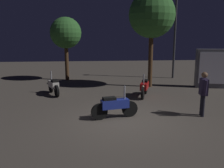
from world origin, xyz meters
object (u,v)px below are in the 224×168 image
at_px(motorcycle_blue_foreground, 115,106).
at_px(streetlamp_near, 175,24).
at_px(person_rider_beside, 203,90).
at_px(kiosk_billboard, 211,68).
at_px(motorcycle_red_parked_left, 144,87).
at_px(motorcycle_white_parked_right, 53,86).

xyz_separation_m(motorcycle_blue_foreground, streetlamp_near, (4.81, 7.70, 3.12)).
relative_size(motorcycle_blue_foreground, person_rider_beside, 1.04).
distance_m(person_rider_beside, kiosk_billboard, 5.33).
bearing_deg(motorcycle_blue_foreground, motorcycle_red_parked_left, 46.90).
xyz_separation_m(motorcycle_blue_foreground, motorcycle_red_parked_left, (1.72, 2.91, 0.00)).
bearing_deg(motorcycle_white_parked_right, kiosk_billboard, -106.67).
relative_size(motorcycle_white_parked_right, person_rider_beside, 1.00).
height_order(motorcycle_blue_foreground, motorcycle_white_parked_right, same).
height_order(motorcycle_red_parked_left, person_rider_beside, person_rider_beside).
relative_size(person_rider_beside, kiosk_billboard, 0.75).
distance_m(motorcycle_red_parked_left, motorcycle_white_parked_right, 4.34).
bearing_deg(motorcycle_red_parked_left, kiosk_billboard, 132.48).
relative_size(motorcycle_blue_foreground, motorcycle_red_parked_left, 1.03).
bearing_deg(motorcycle_blue_foreground, motorcycle_white_parked_right, 112.34).
height_order(person_rider_beside, streetlamp_near, streetlamp_near).
bearing_deg(motorcycle_white_parked_right, motorcycle_red_parked_left, -122.70).
xyz_separation_m(motorcycle_red_parked_left, person_rider_beside, (1.37, -2.97, 0.49)).
xyz_separation_m(motorcycle_blue_foreground, motorcycle_white_parked_right, (-2.56, 3.67, 0.00)).
bearing_deg(streetlamp_near, motorcycle_blue_foreground, -121.96).
xyz_separation_m(streetlamp_near, kiosk_billboard, (0.97, -3.16, -2.50)).
distance_m(motorcycle_red_parked_left, streetlamp_near, 6.50).
height_order(streetlamp_near, kiosk_billboard, streetlamp_near).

